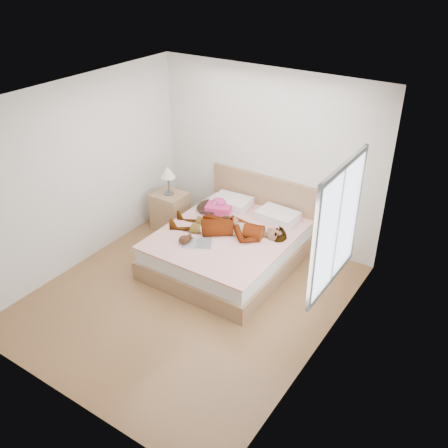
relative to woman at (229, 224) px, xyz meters
The scene contains 11 objects.
ground 1.17m from the woman, 89.41° to the right, with size 4.00×4.00×0.00m, color #57301B.
woman is the anchor object (origin of this frame).
hair 0.73m from the woman, 141.71° to the left, with size 0.46×0.57×0.08m, color black.
phone 0.64m from the woman, 141.34° to the left, with size 0.04×0.08×0.01m, color silver.
room_shell 2.10m from the woman, 21.10° to the right, with size 4.00×4.00×4.00m.
bed 0.35m from the woman, 77.59° to the left, with size 1.80×2.08×1.00m.
towel 0.62m from the woman, 136.83° to the left, with size 0.45×0.41×0.20m.
magazine 0.55m from the woman, 109.59° to the right, with size 0.52×0.47×0.03m.
coffee_mug 0.37m from the woman, 137.94° to the right, with size 0.13×0.10×0.10m.
plush_toy 0.67m from the woman, 119.10° to the right, with size 0.18×0.23×0.12m.
nightstand 1.39m from the woman, 166.55° to the left, with size 0.50×0.45×1.07m.
Camera 1 is at (3.26, -4.07, 4.09)m, focal length 40.00 mm.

